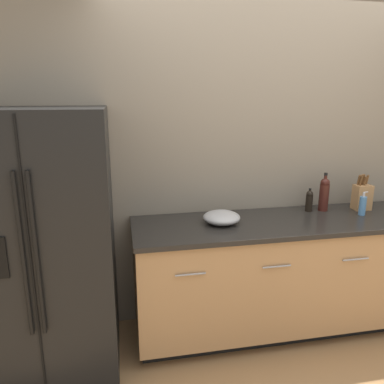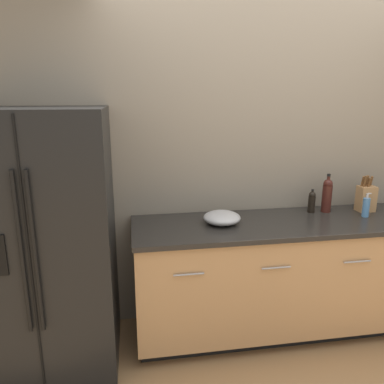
{
  "view_description": "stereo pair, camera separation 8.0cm",
  "coord_description": "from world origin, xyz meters",
  "px_view_note": "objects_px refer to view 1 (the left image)",
  "views": [
    {
      "loc": [
        -1.12,
        -1.77,
        1.81
      ],
      "look_at": [
        -0.64,
        0.7,
        1.16
      ],
      "focal_mm": 35.0,
      "sensor_mm": 36.0,
      "label": 1
    },
    {
      "loc": [
        -1.04,
        -1.78,
        1.81
      ],
      "look_at": [
        -0.64,
        0.7,
        1.16
      ],
      "focal_mm": 35.0,
      "sensor_mm": 36.0,
      "label": 2
    }
  ],
  "objects_px": {
    "refrigerator": "(44,245)",
    "soap_dispenser": "(363,205)",
    "knife_block": "(362,196)",
    "wine_bottle": "(324,194)",
    "oil_bottle": "(309,200)",
    "mixing_bowl": "(222,217)"
  },
  "relations": [
    {
      "from": "wine_bottle",
      "to": "soap_dispenser",
      "type": "height_order",
      "value": "wine_bottle"
    },
    {
      "from": "refrigerator",
      "to": "soap_dispenser",
      "type": "height_order",
      "value": "refrigerator"
    },
    {
      "from": "wine_bottle",
      "to": "oil_bottle",
      "type": "distance_m",
      "value": 0.13
    },
    {
      "from": "knife_block",
      "to": "soap_dispenser",
      "type": "xyz_separation_m",
      "value": [
        -0.08,
        -0.13,
        -0.03
      ]
    },
    {
      "from": "oil_bottle",
      "to": "mixing_bowl",
      "type": "height_order",
      "value": "oil_bottle"
    },
    {
      "from": "wine_bottle",
      "to": "mixing_bowl",
      "type": "xyz_separation_m",
      "value": [
        -0.89,
        -0.14,
        -0.1
      ]
    },
    {
      "from": "wine_bottle",
      "to": "refrigerator",
      "type": "bearing_deg",
      "value": -173.98
    },
    {
      "from": "mixing_bowl",
      "to": "knife_block",
      "type": "bearing_deg",
      "value": 5.32
    },
    {
      "from": "wine_bottle",
      "to": "oil_bottle",
      "type": "bearing_deg",
      "value": 177.48
    },
    {
      "from": "soap_dispenser",
      "to": "oil_bottle",
      "type": "relative_size",
      "value": 0.99
    },
    {
      "from": "knife_block",
      "to": "oil_bottle",
      "type": "relative_size",
      "value": 1.58
    },
    {
      "from": "refrigerator",
      "to": "soap_dispenser",
      "type": "xyz_separation_m",
      "value": [
        2.34,
        0.06,
        0.11
      ]
    },
    {
      "from": "knife_block",
      "to": "wine_bottle",
      "type": "bearing_deg",
      "value": 174.26
    },
    {
      "from": "refrigerator",
      "to": "mixing_bowl",
      "type": "xyz_separation_m",
      "value": [
        1.21,
        0.08,
        0.08
      ]
    },
    {
      "from": "refrigerator",
      "to": "knife_block",
      "type": "distance_m",
      "value": 2.43
    },
    {
      "from": "wine_bottle",
      "to": "oil_bottle",
      "type": "height_order",
      "value": "wine_bottle"
    },
    {
      "from": "refrigerator",
      "to": "wine_bottle",
      "type": "height_order",
      "value": "refrigerator"
    },
    {
      "from": "soap_dispenser",
      "to": "oil_bottle",
      "type": "height_order",
      "value": "oil_bottle"
    },
    {
      "from": "oil_bottle",
      "to": "soap_dispenser",
      "type": "bearing_deg",
      "value": -25.36
    },
    {
      "from": "refrigerator",
      "to": "soap_dispenser",
      "type": "relative_size",
      "value": 9.35
    },
    {
      "from": "refrigerator",
      "to": "wine_bottle",
      "type": "xyz_separation_m",
      "value": [
        2.1,
        0.22,
        0.18
      ]
    },
    {
      "from": "wine_bottle",
      "to": "soap_dispenser",
      "type": "bearing_deg",
      "value": -34.82
    }
  ]
}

